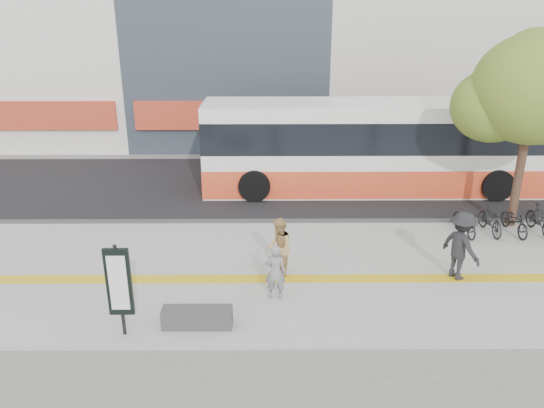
{
  "coord_description": "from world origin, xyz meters",
  "views": [
    {
      "loc": [
        -0.96,
        -11.41,
        6.95
      ],
      "look_at": [
        -0.87,
        2.0,
        1.87
      ],
      "focal_mm": 34.34,
      "sensor_mm": 36.0,
      "label": 1
    }
  ],
  "objects_px": {
    "signboard": "(119,284)",
    "bus": "(371,149)",
    "street_tree": "(531,91)",
    "pedestrian_dark": "(461,246)",
    "seated_woman": "(275,272)",
    "bench": "(197,317)",
    "pedestrian_tan": "(279,248)"
  },
  "relations": [
    {
      "from": "signboard",
      "to": "street_tree",
      "type": "height_order",
      "value": "street_tree"
    },
    {
      "from": "street_tree",
      "to": "seated_woman",
      "type": "bearing_deg",
      "value": -149.11
    },
    {
      "from": "pedestrian_tan",
      "to": "seated_woman",
      "type": "bearing_deg",
      "value": -6.41
    },
    {
      "from": "signboard",
      "to": "pedestrian_tan",
      "type": "xyz_separation_m",
      "value": [
        3.51,
        2.72,
        -0.46
      ]
    },
    {
      "from": "bus",
      "to": "seated_woman",
      "type": "distance_m",
      "value": 9.35
    },
    {
      "from": "bus",
      "to": "pedestrian_tan",
      "type": "distance_m",
      "value": 8.25
    },
    {
      "from": "bus",
      "to": "seated_woman",
      "type": "bearing_deg",
      "value": -114.71
    },
    {
      "from": "bus",
      "to": "bench",
      "type": "bearing_deg",
      "value": -120.39
    },
    {
      "from": "street_tree",
      "to": "bus",
      "type": "distance_m",
      "value": 6.18
    },
    {
      "from": "street_tree",
      "to": "seated_woman",
      "type": "height_order",
      "value": "street_tree"
    },
    {
      "from": "bench",
      "to": "signboard",
      "type": "height_order",
      "value": "signboard"
    },
    {
      "from": "seated_woman",
      "to": "pedestrian_dark",
      "type": "height_order",
      "value": "pedestrian_dark"
    },
    {
      "from": "signboard",
      "to": "bus",
      "type": "bearing_deg",
      "value": 53.93
    },
    {
      "from": "street_tree",
      "to": "pedestrian_tan",
      "type": "xyz_separation_m",
      "value": [
        -7.87,
        -3.61,
        -3.6
      ]
    },
    {
      "from": "bench",
      "to": "pedestrian_dark",
      "type": "xyz_separation_m",
      "value": [
        6.74,
        2.25,
        0.72
      ]
    },
    {
      "from": "bench",
      "to": "bus",
      "type": "xyz_separation_m",
      "value": [
        5.69,
        9.7,
        1.4
      ]
    },
    {
      "from": "bus",
      "to": "pedestrian_dark",
      "type": "bearing_deg",
      "value": -81.97
    },
    {
      "from": "street_tree",
      "to": "pedestrian_dark",
      "type": "relative_size",
      "value": 3.33
    },
    {
      "from": "bench",
      "to": "street_tree",
      "type": "xyz_separation_m",
      "value": [
        9.78,
        6.02,
        4.21
      ]
    },
    {
      "from": "seated_woman",
      "to": "pedestrian_dark",
      "type": "bearing_deg",
      "value": -165.21
    },
    {
      "from": "seated_woman",
      "to": "pedestrian_tan",
      "type": "distance_m",
      "value": 1.17
    },
    {
      "from": "bench",
      "to": "signboard",
      "type": "relative_size",
      "value": 0.73
    },
    {
      "from": "bench",
      "to": "seated_woman",
      "type": "xyz_separation_m",
      "value": [
        1.8,
        1.25,
        0.5
      ]
    },
    {
      "from": "signboard",
      "to": "bus",
      "type": "xyz_separation_m",
      "value": [
        7.29,
        10.01,
        0.34
      ]
    },
    {
      "from": "bench",
      "to": "signboard",
      "type": "distance_m",
      "value": 1.94
    },
    {
      "from": "seated_woman",
      "to": "bus",
      "type": "bearing_deg",
      "value": -111.35
    },
    {
      "from": "seated_woman",
      "to": "pedestrian_tan",
      "type": "height_order",
      "value": "pedestrian_tan"
    },
    {
      "from": "street_tree",
      "to": "pedestrian_dark",
      "type": "height_order",
      "value": "street_tree"
    },
    {
      "from": "signboard",
      "to": "street_tree",
      "type": "xyz_separation_m",
      "value": [
        11.38,
        6.33,
        3.15
      ]
    },
    {
      "from": "bench",
      "to": "seated_woman",
      "type": "bearing_deg",
      "value": 34.72
    },
    {
      "from": "seated_woman",
      "to": "pedestrian_tan",
      "type": "relative_size",
      "value": 0.87
    },
    {
      "from": "bus",
      "to": "pedestrian_dark",
      "type": "relative_size",
      "value": 6.93
    }
  ]
}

